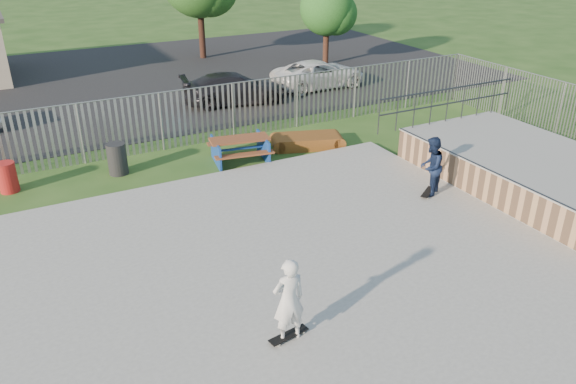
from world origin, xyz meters
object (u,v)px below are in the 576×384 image
tree_right (327,8)px  skater_navy (431,167)px  funbox (307,141)px  car_dark (234,88)px  picnic_table (240,149)px  trash_bin_grey (117,159)px  car_white (319,74)px  skater_white (289,300)px  trash_bin_red (7,177)px

tree_right → skater_navy: 16.93m
funbox → car_dark: (-0.21, 5.98, 0.46)m
funbox → tree_right: 13.00m
picnic_table → tree_right: (9.68, 10.64, 2.56)m
trash_bin_grey → funbox: bearing=-6.5°
picnic_table → skater_navy: size_ratio=1.27×
trash_bin_grey → skater_navy: skater_navy is taller
picnic_table → funbox: (2.57, 0.11, -0.20)m
car_white → skater_navy: skater_navy is taller
trash_bin_grey → skater_white: size_ratio=0.59×
picnic_table → trash_bin_red: 6.89m
picnic_table → car_dark: bearing=78.5°
car_white → skater_white: skater_white is taller
picnic_table → car_white: (6.93, 6.68, 0.24)m
car_dark → car_white: car_dark is taller
trash_bin_grey → skater_navy: 9.36m
car_white → trash_bin_red: bearing=111.0°
funbox → trash_bin_grey: trash_bin_grey is taller
funbox → trash_bin_red: (-9.39, 0.89, 0.23)m
trash_bin_red → car_white: bearing=22.4°
tree_right → trash_bin_grey: bearing=-143.8°
trash_bin_red → skater_navy: skater_navy is taller
funbox → car_white: bearing=75.1°
funbox → trash_bin_red: 9.43m
picnic_table → tree_right: 14.61m
trash_bin_red → skater_navy: size_ratio=0.53×
funbox → trash_bin_grey: 6.35m
car_dark → car_white: (4.57, 0.58, -0.02)m
car_white → skater_white: (-9.65, -15.24, 0.34)m
car_white → tree_right: bearing=-36.2°
funbox → car_dark: bearing=110.8°
trash_bin_red → car_dark: size_ratio=0.20×
picnic_table → skater_navy: skater_navy is taller
trash_bin_red → trash_bin_grey: trash_bin_grey is taller
picnic_table → trash_bin_red: size_ratio=2.39×
picnic_table → trash_bin_red: (-6.82, 1.00, 0.04)m
picnic_table → trash_bin_grey: 3.83m
skater_white → car_white: bearing=-121.4°
tree_right → funbox: bearing=-124.0°
trash_bin_grey → car_white: 12.17m
trash_bin_grey → car_white: (10.67, 5.85, 0.15)m
trash_bin_red → trash_bin_grey: 3.09m
car_dark → car_white: bearing=-72.9°
trash_bin_grey → skater_navy: (7.30, -5.85, 0.50)m
trash_bin_red → car_dark: car_dark is taller
picnic_table → trash_bin_red: bearing=-178.7°
picnic_table → car_dark: car_dark is taller
funbox → skater_white: bearing=-102.7°
trash_bin_red → skater_white: skater_white is taller
picnic_table → funbox: size_ratio=0.91×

